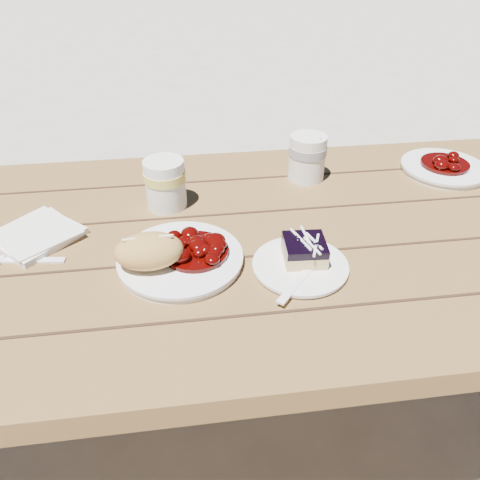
{
  "coord_description": "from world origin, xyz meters",
  "views": [
    {
      "loc": [
        -0.18,
        -0.8,
        1.31
      ],
      "look_at": [
        -0.08,
        -0.11,
        0.81
      ],
      "focal_mm": 35.0,
      "sensor_mm": 36.0,
      "label": 1
    }
  ],
  "objects": [
    {
      "name": "second_stew",
      "position": [
        0.49,
        0.21,
        0.79
      ],
      "size": [
        0.12,
        0.12,
        0.04
      ],
      "primitive_type": null,
      "color": "#3A0302",
      "rests_on": "second_plate"
    },
    {
      "name": "fork_dessert",
      "position": [
        0.01,
        -0.18,
        0.76
      ],
      "size": [
        0.12,
        0.14,
        0.0
      ],
      "primitive_type": null,
      "rotation": [
        0.0,
        0.0,
        -0.71
      ],
      "color": "white",
      "rests_on": "dessert_plate"
    },
    {
      "name": "main_plate",
      "position": [
        -0.2,
        -0.08,
        0.76
      ],
      "size": [
        0.23,
        0.23,
        0.02
      ],
      "primitive_type": "cylinder",
      "color": "white",
      "rests_on": "picnic_table"
    },
    {
      "name": "fork_table",
      "position": [
        -0.48,
        -0.04,
        0.75
      ],
      "size": [
        0.16,
        0.04,
        0.0
      ],
      "primitive_type": null,
      "rotation": [
        0.0,
        0.0,
        1.45
      ],
      "color": "white",
      "rests_on": "picnic_table"
    },
    {
      "name": "blueberry_cake",
      "position": [
        0.04,
        -0.11,
        0.78
      ],
      "size": [
        0.08,
        0.08,
        0.05
      ],
      "rotation": [
        0.0,
        0.0,
        -0.06
      ],
      "color": "#D7B875",
      "rests_on": "dessert_plate"
    },
    {
      "name": "coffee_cup",
      "position": [
        0.13,
        0.23,
        0.81
      ],
      "size": [
        0.09,
        0.09,
        0.11
      ],
      "primitive_type": "cylinder",
      "color": "white",
      "rests_on": "picnic_table"
    },
    {
      "name": "second_plate",
      "position": [
        0.49,
        0.21,
        0.76
      ],
      "size": [
        0.21,
        0.21,
        0.02
      ],
      "primitive_type": "cylinder",
      "color": "white",
      "rests_on": "picnic_table"
    },
    {
      "name": "picnic_table",
      "position": [
        0.0,
        -0.0,
        0.59
      ],
      "size": [
        2.0,
        1.55,
        0.75
      ],
      "color": "brown",
      "rests_on": "ground"
    },
    {
      "name": "dessert_plate",
      "position": [
        0.03,
        -0.13,
        0.76
      ],
      "size": [
        0.18,
        0.18,
        0.01
      ],
      "primitive_type": "cylinder",
      "color": "white",
      "rests_on": "picnic_table"
    },
    {
      "name": "napkin_stack",
      "position": [
        -0.49,
        0.04,
        0.76
      ],
      "size": [
        0.21,
        0.21,
        0.01
      ],
      "primitive_type": "cube",
      "rotation": [
        0.0,
        0.0,
        0.82
      ],
      "color": "white",
      "rests_on": "picnic_table"
    },
    {
      "name": "ground",
      "position": [
        0.0,
        0.0,
        0.0
      ],
      "size": [
        60.0,
        60.0,
        0.0
      ],
      "primitive_type": "plane",
      "color": "#B0AA9F",
      "rests_on": "ground"
    },
    {
      "name": "goulash_stew",
      "position": [
        -0.17,
        -0.08,
        0.79
      ],
      "size": [
        0.13,
        0.13,
        0.04
      ],
      "primitive_type": null,
      "color": "#3A0302",
      "rests_on": "main_plate"
    },
    {
      "name": "bread_roll",
      "position": [
        -0.25,
        -0.1,
        0.8
      ],
      "size": [
        0.13,
        0.09,
        0.07
      ],
      "primitive_type": "ellipsoid",
      "rotation": [
        0.0,
        0.0,
        0.04
      ],
      "color": "tan",
      "rests_on": "main_plate"
    },
    {
      "name": "second_cup",
      "position": [
        -0.22,
        0.14,
        0.81
      ],
      "size": [
        0.09,
        0.09,
        0.11
      ],
      "primitive_type": "cylinder",
      "color": "white",
      "rests_on": "picnic_table"
    }
  ]
}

